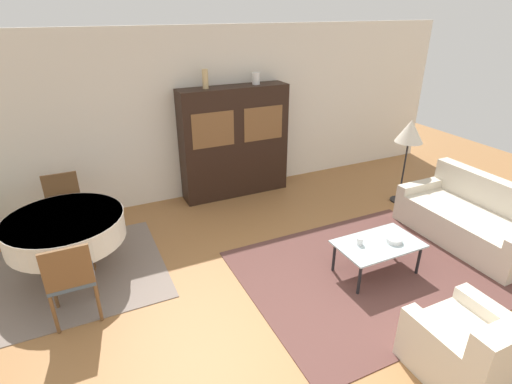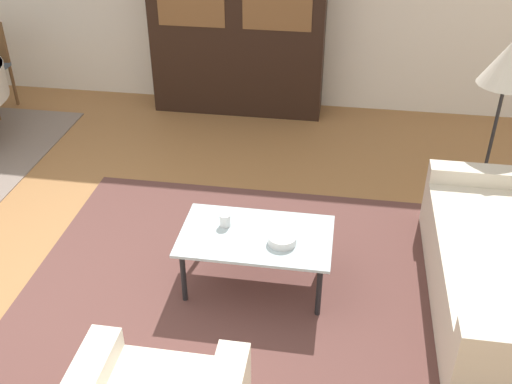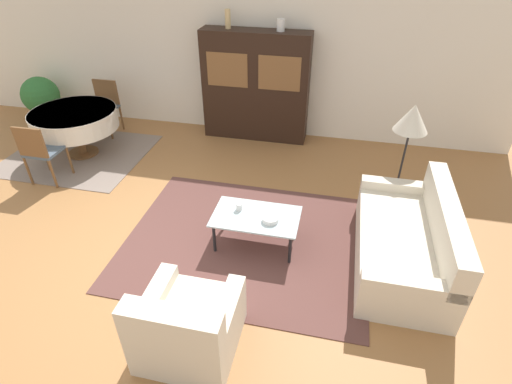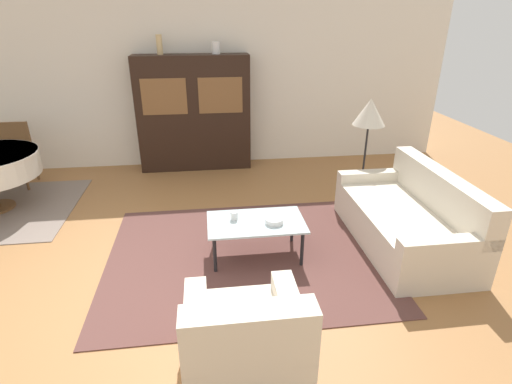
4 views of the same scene
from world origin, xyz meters
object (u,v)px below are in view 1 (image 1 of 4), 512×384
Objects in this scene: dining_chair_near at (70,277)px; floor_lamp at (410,134)px; armchair at (474,350)px; dining_chair_far at (64,204)px; display_cabinet at (235,142)px; couch at (473,220)px; dining_table at (65,229)px; bowl at (394,240)px; cup at (360,241)px; coffee_table at (378,246)px; vase_tall at (205,79)px; vase_short at (256,79)px.

dining_chair_near is 0.67× the size of floor_lamp.
armchair is 4.98m from dining_chair_far.
floor_lamp is (2.33, -1.47, 0.25)m from display_cabinet.
dining_chair_far reaches higher than armchair.
couch is 1.39× the size of dining_table.
dining_table is 7.20× the size of bowl.
armchair is at bearing -107.10° from bowl.
display_cabinet reaches higher than floor_lamp.
armchair is 0.60× the size of floor_lamp.
dining_chair_near reaches higher than armchair.
dining_chair_far is 4.27m from bowl.
cup is at bearing 89.28° from couch.
coffee_table is 2.96m from display_cabinet.
floor_lamp is at bearing -1.97° from dining_table.
couch is at bearing 4.06° from bowl.
vase_tall is at bearing 152.14° from floor_lamp.
display_cabinet is 2.97m from dining_table.
couch is 1.84× the size of coffee_table.
coffee_table is 3.50× the size of vase_tall.
display_cabinet is 1.07m from vase_short.
armchair is at bearing 127.39° from dining_chair_far.
dining_table is at bearing 90.00° from dining_chair_near.
armchair is at bearing -124.01° from floor_lamp.
floor_lamp reaches higher than dining_chair_near.
couch is 1.93m from cup.
vase_short is at bearing 98.35° from bowl.
display_cabinet is 3.45m from dining_chair_near.
display_cabinet is 1.97× the size of dining_chair_far.
vase_tall is at bearing 110.85° from coffee_table.
vase_tall is at bearing 44.85° from couch.
vase_tall reaches higher than display_cabinet.
dining_chair_near is at bearing -90.00° from dining_table.
coffee_table is at bearing -18.12° from cup.
coffee_table is 4.09m from dining_chair_far.
coffee_table is 5.44× the size of bowl.
dining_table is at bearing 154.29° from cup.
coffee_table is 0.25m from cup.
couch is 1.34× the size of floor_lamp.
bowl is 3.51m from vase_tall.
couch is 1.01× the size of display_cabinet.
dining_chair_far is 5.09× the size of vase_short.
floor_lamp is 7.45× the size of bowl.
dining_table is 3.41m from cup.
floor_lamp reaches higher than armchair.
display_cabinet is 10.06× the size of vase_short.
display_cabinet reaches higher than armchair.
coffee_table is at bearing 91.62° from couch.
floor_lamp is at bearing 8.08° from dining_chair_near.
display_cabinet reaches higher than dining_table.
vase_tall is at bearing 30.39° from dining_table.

